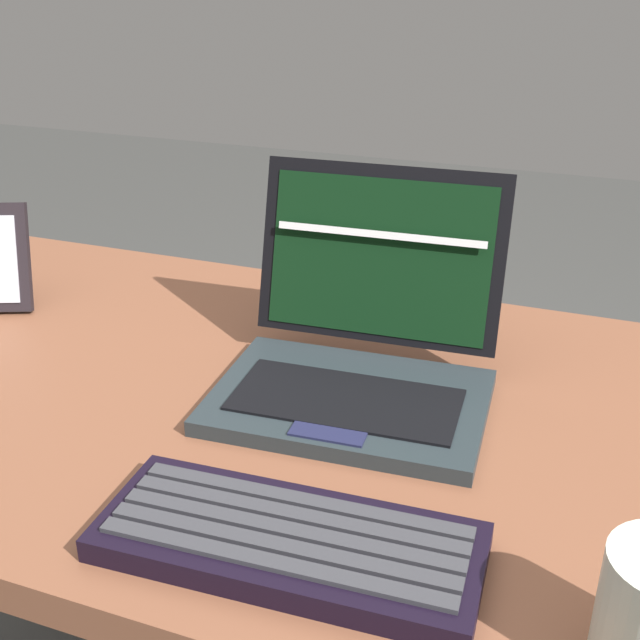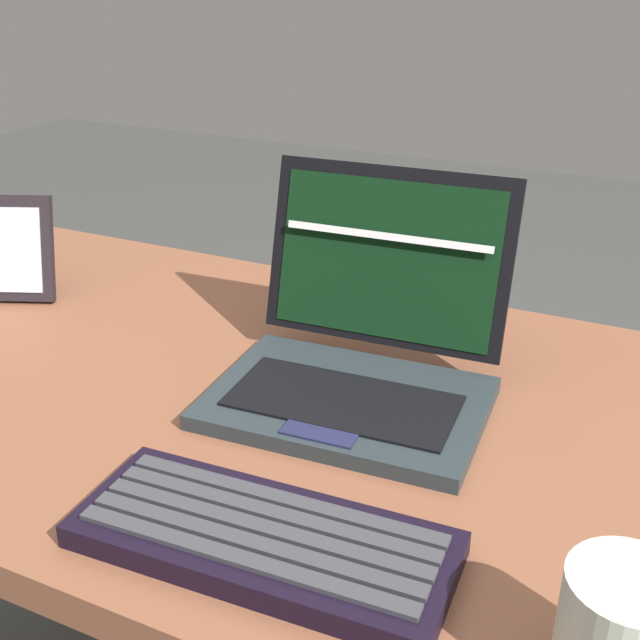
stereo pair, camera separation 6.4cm
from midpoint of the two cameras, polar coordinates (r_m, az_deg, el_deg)
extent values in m
cube|color=brown|center=(0.88, -3.47, -6.68)|extent=(1.32, 0.67, 0.04)
cylinder|color=black|center=(1.56, -19.58, -9.04)|extent=(0.06, 0.06, 0.72)
cube|color=#242D31|center=(0.85, -0.04, -5.79)|extent=(0.30, 0.22, 0.02)
cube|color=black|center=(0.83, -0.35, -5.71)|extent=(0.24, 0.12, 0.00)
cube|color=#1E2041|center=(0.78, -1.74, -7.98)|extent=(0.08, 0.04, 0.00)
cube|color=black|center=(0.91, 2.28, 4.63)|extent=(0.28, 0.08, 0.19)
cube|color=black|center=(0.90, 2.20, 4.43)|extent=(0.25, 0.07, 0.17)
cube|color=silver|center=(0.89, 2.21, 6.04)|extent=(0.24, 0.02, 0.01)
cube|color=black|center=(0.67, -5.07, -15.49)|extent=(0.32, 0.14, 0.02)
cube|color=#38383D|center=(0.64, -6.52, -16.77)|extent=(0.29, 0.03, 0.00)
cube|color=#38383D|center=(0.65, -5.80, -15.69)|extent=(0.29, 0.03, 0.00)
cube|color=#38383D|center=(0.66, -5.12, -14.65)|extent=(0.29, 0.03, 0.00)
cube|color=#38383D|center=(0.68, -4.47, -13.65)|extent=(0.29, 0.03, 0.00)
cube|color=#38383D|center=(0.69, -3.84, -12.69)|extent=(0.29, 0.03, 0.00)
camera|label=1|loc=(0.03, -92.19, -1.03)|focal=45.18mm
camera|label=2|loc=(0.03, 87.81, 1.03)|focal=45.18mm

